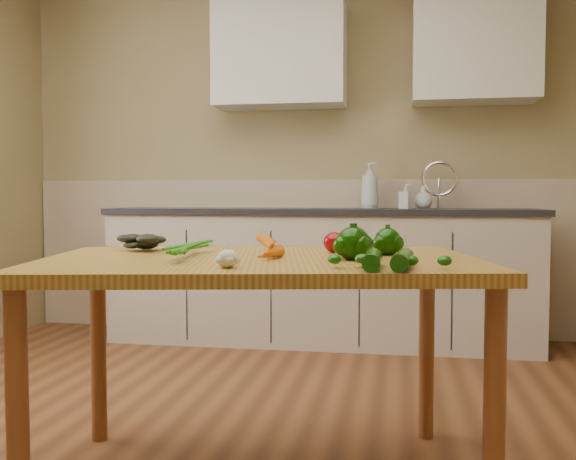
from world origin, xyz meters
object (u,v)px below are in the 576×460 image
at_px(leafy_greens, 141,237).
at_px(carrot_bunch, 243,246).
at_px(pepper_c, 352,244).
at_px(tomato_a, 335,242).
at_px(soap_bottle_b, 406,196).
at_px(soap_bottle_c, 423,197).
at_px(garlic_bulb, 227,259).
at_px(table, 261,283).
at_px(pepper_b, 388,242).
at_px(tomato_b, 346,244).
at_px(zucchini_b, 373,260).
at_px(soap_bottle_a, 370,185).
at_px(tomato_c, 386,243).
at_px(pepper_a, 354,243).
at_px(zucchini_a, 403,260).

bearing_deg(leafy_greens, carrot_bunch, -22.62).
distance_m(pepper_c, tomato_a, 0.27).
relative_size(soap_bottle_b, soap_bottle_c, 1.08).
xyz_separation_m(garlic_bulb, tomato_a, (0.25, 0.55, 0.01)).
relative_size(leafy_greens, garlic_bulb, 3.29).
height_order(table, leafy_greens, leafy_greens).
height_order(pepper_b, tomato_b, pepper_b).
height_order(garlic_bulb, zucchini_b, garlic_bulb).
xyz_separation_m(soap_bottle_a, tomato_c, (0.15, -2.05, -0.25)).
bearing_deg(carrot_bunch, pepper_c, -15.78).
xyz_separation_m(soap_bottle_a, tomato_a, (-0.03, -2.09, -0.24)).
bearing_deg(leafy_greens, soap_bottle_b, 63.84).
distance_m(soap_bottle_a, tomato_c, 2.08).
distance_m(pepper_a, pepper_b, 0.17).
bearing_deg(soap_bottle_c, garlic_bulb, 59.84).
height_order(carrot_bunch, tomato_c, carrot_bunch).
height_order(leafy_greens, pepper_b, leafy_greens).
height_order(pepper_a, zucchini_a, pepper_a).
bearing_deg(garlic_bulb, zucchini_b, 7.04).
bearing_deg(pepper_a, pepper_c, -92.43).
distance_m(pepper_a, tomato_c, 0.25).
bearing_deg(table, soap_bottle_b, 66.28).
relative_size(garlic_bulb, tomato_c, 0.86).
bearing_deg(soap_bottle_c, pepper_b, 68.40).
bearing_deg(tomato_b, tomato_c, -4.65).
bearing_deg(pepper_a, tomato_c, 66.65).
xyz_separation_m(soap_bottle_a, tomato_b, (0.01, -2.04, -0.25)).
bearing_deg(pepper_a, pepper_b, 50.01).
bearing_deg(leafy_greens, zucchini_b, -27.29).
distance_m(soap_bottle_c, pepper_b, 2.13).
height_order(leafy_greens, zucchini_b, leafy_greens).
distance_m(tomato_a, tomato_c, 0.19).
xyz_separation_m(pepper_a, tomato_b, (-0.05, 0.24, -0.02)).
xyz_separation_m(soap_bottle_b, garlic_bulb, (-0.53, -2.55, -0.18)).
relative_size(carrot_bunch, tomato_a, 3.28).
xyz_separation_m(tomato_a, zucchini_a, (0.24, -0.49, -0.01)).
relative_size(carrot_bunch, zucchini_b, 1.24).
xyz_separation_m(table, garlic_bulb, (-0.03, -0.33, 0.11)).
distance_m(leafy_greens, zucchini_b, 1.00).
bearing_deg(zucchini_a, garlic_bulb, -172.61).
bearing_deg(soap_bottle_a, leafy_greens, -162.69).
xyz_separation_m(leafy_greens, garlic_bulb, (0.48, -0.51, -0.02)).
relative_size(soap_bottle_a, zucchini_b, 1.44).
distance_m(garlic_bulb, pepper_b, 0.66).
bearing_deg(soap_bottle_c, pepper_a, 66.00).
bearing_deg(soap_bottle_c, tomato_b, 63.77).
xyz_separation_m(tomato_a, tomato_b, (0.04, 0.04, -0.01)).
bearing_deg(zucchini_b, pepper_c, 107.35).
distance_m(leafy_greens, tomato_c, 0.92).
distance_m(soap_bottle_c, carrot_bunch, 2.38).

